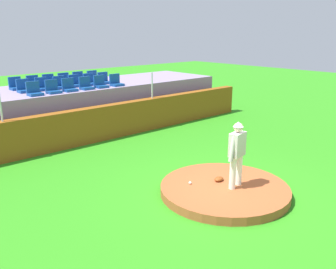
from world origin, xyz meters
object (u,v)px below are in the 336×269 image
object	(u,v)px
stadium_chair_12	(16,86)
stadium_chair_8	(60,85)
stadium_chair_13	(34,84)
stadium_chair_17	(93,78)
pitcher	(237,150)
stadium_chair_7	(42,86)
stadium_chair_16	(79,79)
fielding_glove	(219,179)
stadium_chair_0	(34,91)
stadium_chair_11	(104,80)
stadium_chair_5	(116,82)
stadium_chair_10	(90,81)
stadium_chair_14	(49,82)
stadium_chair_4	(100,84)
baseball	(190,183)
stadium_chair_9	(75,83)
stadium_chair_6	(24,88)
stadium_chair_2	(69,87)
stadium_chair_1	(53,89)
stadium_chair_3	(86,85)
stadium_chair_15	(65,81)

from	to	relation	value
stadium_chair_12	stadium_chair_8	bearing A→B (deg)	147.72
stadium_chair_13	stadium_chair_17	distance (m)	2.77
pitcher	stadium_chair_7	world-z (taller)	stadium_chair_7
pitcher	stadium_chair_16	size ratio (longest dim) A/B	3.42
fielding_glove	stadium_chair_0	distance (m)	7.62
stadium_chair_11	stadium_chair_5	bearing A→B (deg)	91.00
stadium_chair_5	stadium_chair_10	size ratio (longest dim) A/B	1.00
stadium_chair_14	stadium_chair_4	bearing A→B (deg)	127.84
stadium_chair_8	stadium_chair_17	bearing A→B (deg)	-156.43
baseball	stadium_chair_9	bearing A→B (deg)	82.89
stadium_chair_6	stadium_chair_12	xyz separation A→B (m)	(0.01, 0.86, 0.00)
stadium_chair_2	stadium_chair_12	world-z (taller)	same
stadium_chair_9	stadium_chair_12	distance (m)	2.30
stadium_chair_1	stadium_chair_4	distance (m)	2.06
pitcher	stadium_chair_6	xyz separation A→B (m)	(-1.93, 8.64, 0.74)
stadium_chair_2	stadium_chair_11	size ratio (longest dim) A/B	1.00
stadium_chair_1	stadium_chair_14	world-z (taller)	same
stadium_chair_5	stadium_chair_17	bearing A→B (deg)	-88.40
stadium_chair_2	stadium_chair_6	size ratio (longest dim) A/B	1.00
stadium_chair_11	stadium_chair_0	bearing A→B (deg)	14.73
stadium_chair_0	stadium_chair_10	xyz separation A→B (m)	(2.82, 0.95, 0.00)
pitcher	stadium_chair_9	size ratio (longest dim) A/B	3.42
stadium_chair_5	stadium_chair_16	world-z (taller)	same
stadium_chair_3	stadium_chair_9	size ratio (longest dim) A/B	1.00
fielding_glove	stadium_chair_16	world-z (taller)	stadium_chair_16
stadium_chair_10	stadium_chair_15	bearing A→B (deg)	-50.17
stadium_chair_9	stadium_chair_16	xyz separation A→B (m)	(0.67, 0.90, 0.00)
stadium_chair_7	stadium_chair_15	world-z (taller)	same
baseball	stadium_chair_8	world-z (taller)	stadium_chair_8
stadium_chair_9	stadium_chair_12	world-z (taller)	same
stadium_chair_1	stadium_chair_17	distance (m)	3.29
stadium_chair_9	stadium_chair_10	world-z (taller)	same
stadium_chair_2	stadium_chair_11	xyz separation A→B (m)	(2.14, 0.90, 0.00)
stadium_chair_12	stadium_chair_7	bearing A→B (deg)	129.97
stadium_chair_10	stadium_chair_15	size ratio (longest dim) A/B	1.00
stadium_chair_8	stadium_chair_10	xyz separation A→B (m)	(1.39, 0.06, 0.00)
stadium_chair_12	stadium_chair_1	bearing A→B (deg)	112.18
stadium_chair_17	fielding_glove	bearing A→B (deg)	79.87
baseball	stadium_chair_8	bearing A→B (deg)	88.01
stadium_chair_5	stadium_chair_13	distance (m)	3.36
pitcher	stadium_chair_10	xyz separation A→B (m)	(0.90, 8.65, 0.74)
stadium_chair_10	stadium_chair_15	world-z (taller)	same
stadium_chair_4	stadium_chair_11	xyz separation A→B (m)	(0.74, 0.90, 0.00)
baseball	stadium_chair_13	distance (m)	8.83
stadium_chair_4	stadium_chair_15	xyz separation A→B (m)	(-0.69, 1.81, 0.00)
stadium_chair_4	stadium_chair_15	bearing A→B (deg)	-69.16
stadium_chair_4	stadium_chair_8	size ratio (longest dim) A/B	1.00
stadium_chair_0	stadium_chair_15	size ratio (longest dim) A/B	1.00
stadium_chair_3	stadium_chair_16	xyz separation A→B (m)	(0.69, 1.83, 0.00)
stadium_chair_1	stadium_chair_14	size ratio (longest dim) A/B	1.00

